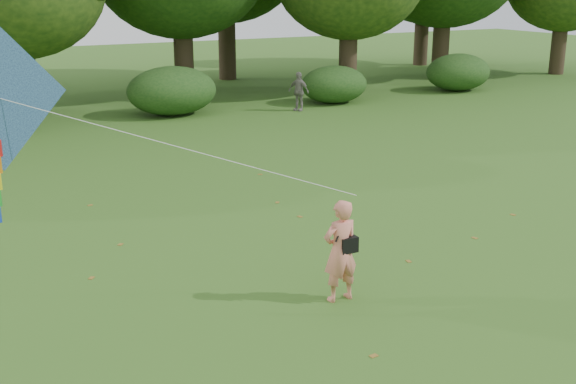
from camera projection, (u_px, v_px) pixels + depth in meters
name	position (u px, v px, depth m)	size (l,w,h in m)	color
ground	(364.00, 311.00, 11.50)	(100.00, 100.00, 0.00)	#265114
man_kite_flyer	(340.00, 251.00, 11.67)	(0.63, 0.41, 1.72)	#EA836E
bystander_right	(298.00, 91.00, 28.71)	(0.91, 0.38, 1.55)	gray
crossbody_bag	(348.00, 244.00, 11.66)	(0.43, 0.20, 0.70)	black
flying_kite	(0.00, 102.00, 10.68)	(5.99, 2.62, 3.05)	#2543A0
shrub_band	(76.00, 101.00, 25.87)	(39.15, 3.22, 1.88)	#264919
fallen_leaves	(289.00, 231.00, 15.11)	(9.33, 9.68, 0.01)	brown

